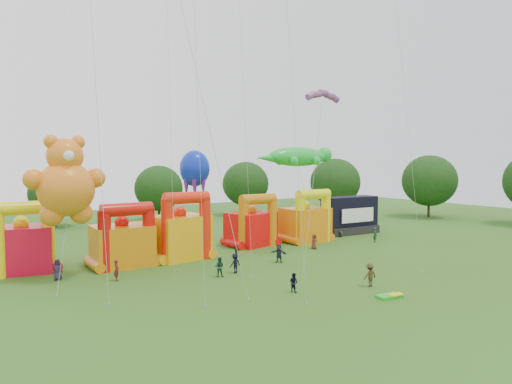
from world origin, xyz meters
TOP-DOWN VIEW (x-y plane):
  - ground at (0.00, 0.00)m, footprint 160.00×160.00m
  - tree_ring at (-1.19, 0.62)m, footprint 124.51×126.62m
  - bouncy_castle_0 at (-16.63, 28.99)m, footprint 6.11×5.30m
  - bouncy_castle_1 at (-8.04, 26.12)m, footprint 5.75×4.68m
  - bouncy_castle_2 at (-1.84, 25.95)m, footprint 6.01×5.05m
  - bouncy_castle_3 at (8.66, 28.07)m, footprint 6.31×5.53m
  - bouncy_castle_4 at (16.01, 26.39)m, footprint 5.56×4.47m
  - stage_trailer at (25.39, 27.86)m, footprint 8.62×3.78m
  - teddy_bear_kite at (-14.00, 22.96)m, footprint 6.75×7.10m
  - gecko_kite at (15.66, 27.44)m, footprint 12.30×5.10m
  - octopus_kite at (1.75, 28.51)m, footprint 3.54×9.20m
  - parafoil_kites at (-2.28, 14.93)m, footprint 27.40×12.29m
  - diamond_kites at (0.61, 15.59)m, footprint 24.15×21.10m
  - folded_kite_bundle at (5.39, 4.32)m, footprint 2.10×1.28m
  - spectator_0 at (-14.53, 24.24)m, footprint 1.07×0.89m
  - spectator_1 at (-10.33, 21.01)m, footprint 0.55×0.75m
  - spectator_2 at (-2.23, 17.19)m, footprint 1.11×1.10m
  - spectator_3 at (-0.39, 17.47)m, footprint 1.30×0.88m
  - spectator_4 at (2.86, 22.47)m, footprint 0.83×0.97m
  - spectator_5 at (5.63, 18.66)m, footprint 1.35×1.83m
  - spectator_6 at (13.42, 22.01)m, footprint 0.88×0.57m
  - spectator_7 at (22.91, 21.00)m, footprint 0.75×0.84m
  - spectator_8 at (0.27, 9.66)m, footprint 0.74×0.87m
  - spectator_9 at (6.47, 7.28)m, footprint 1.31×0.81m

SIDE VIEW (x-z plane):
  - ground at x=0.00m, z-range 0.00..0.00m
  - folded_kite_bundle at x=5.39m, z-range -0.02..0.29m
  - spectator_8 at x=0.27m, z-range 0.00..1.55m
  - spectator_4 at x=2.86m, z-range 0.00..1.56m
  - spectator_6 at x=13.42m, z-range 0.00..1.79m
  - spectator_2 at x=-2.23m, z-range 0.00..1.80m
  - spectator_3 at x=-0.39m, z-range 0.00..1.86m
  - spectator_0 at x=-14.53m, z-range 0.00..1.86m
  - spectator_1 at x=-10.33m, z-range 0.00..1.89m
  - spectator_5 at x=5.63m, z-range 0.00..1.92m
  - spectator_7 at x=22.91m, z-range 0.00..1.93m
  - spectator_9 at x=6.47m, z-range 0.00..1.96m
  - bouncy_castle_1 at x=-8.04m, z-range -0.78..5.64m
  - bouncy_castle_3 at x=8.66m, z-range -0.78..5.66m
  - bouncy_castle_0 at x=-16.63m, z-range -0.82..5.97m
  - bouncy_castle_4 at x=16.01m, z-range -0.83..5.99m
  - stage_trailer at x=25.39m, z-range -0.10..5.26m
  - bouncy_castle_2 at x=-1.84m, z-range -0.88..6.36m
  - tree_ring at x=-1.19m, z-range 0.22..12.30m
  - octopus_kite at x=1.75m, z-range 0.69..12.46m
  - teddy_bear_kite at x=-14.00m, z-range 0.66..13.43m
  - gecko_kite at x=15.66m, z-range 3.58..15.95m
  - parafoil_kites at x=-2.28m, z-range -1.99..26.01m
  - diamond_kites at x=0.61m, z-range -4.06..39.61m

